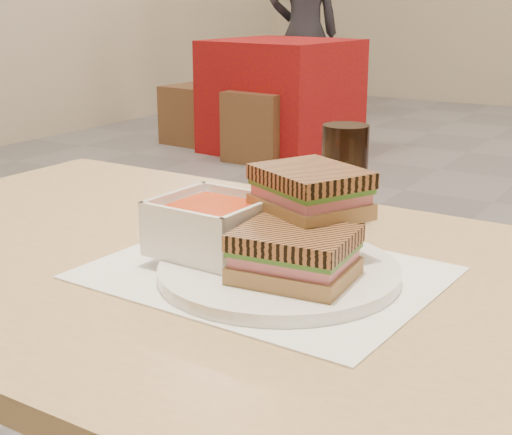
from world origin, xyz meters
The scene contains 11 objects.
main_table centered at (-0.03, -1.99, 0.64)m, with size 1.21×0.72×0.75m.
tray_liner centered at (0.02, -1.99, 0.75)m, with size 0.40×0.32×0.00m.
plate centered at (0.04, -2.00, 0.76)m, with size 0.28×0.28×0.01m.
soup_bowl centered at (-0.05, -2.00, 0.80)m, with size 0.13×0.13×0.07m.
panini_lower centered at (0.07, -2.02, 0.79)m, with size 0.13×0.11×0.06m.
panini_upper centered at (0.05, -1.95, 0.84)m, with size 0.15×0.14×0.05m.
cola_glass centered at (0.00, -1.75, 0.82)m, with size 0.07×0.07×0.14m.
bg_table_0 centered at (-2.16, 1.87, 0.39)m, with size 0.95×0.95×0.77m.
bg_chair_0l centered at (-2.86, 1.78, 0.21)m, with size 0.42×0.42×0.43m.
bg_chair_0r centered at (-2.12, 1.53, 0.23)m, with size 0.42×0.42×0.46m.
patron_a centered at (-2.46, 2.74, 0.78)m, with size 0.67×0.65×1.56m.
Camera 1 is at (0.43, -2.69, 1.06)m, focal length 52.20 mm.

